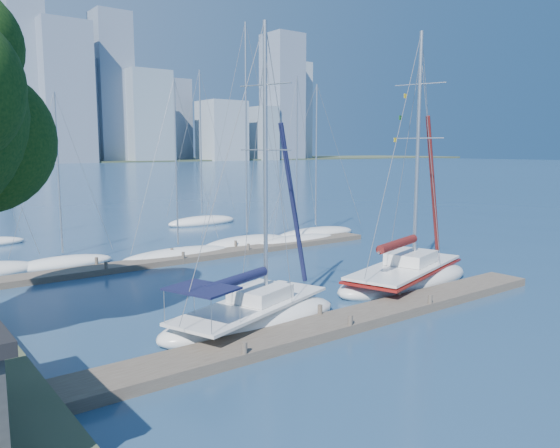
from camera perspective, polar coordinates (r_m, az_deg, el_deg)
ground at (r=22.79m, az=5.71°, el=-10.84°), size 700.00×700.00×0.00m
near_dock at (r=22.73m, az=5.72°, el=-10.37°), size 26.00×2.00×0.40m
far_dock at (r=36.60m, az=-9.25°, el=-3.45°), size 30.00×1.80×0.36m
sailboat_navy at (r=22.66m, az=-2.93°, el=-8.29°), size 8.95×5.45×12.96m
sailboat_maroon at (r=29.96m, az=13.02°, el=-4.45°), size 10.04×5.76×14.04m
bg_boat_1 at (r=36.71m, az=-21.69°, el=-3.80°), size 6.30×2.63×10.98m
bg_boat_2 at (r=37.34m, az=-10.56°, el=-3.17°), size 8.26×4.40×12.11m
bg_boat_3 at (r=40.99m, az=-3.46°, el=-1.94°), size 7.65×2.97×16.64m
bg_boat_4 at (r=42.32m, az=1.73°, el=-1.74°), size 7.84×5.06×12.97m
bg_boat_5 at (r=45.61m, az=3.74°, el=-1.02°), size 8.41×5.18×12.83m
bg_boat_7 at (r=53.72m, az=-8.12°, el=0.30°), size 7.38×3.03×15.04m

